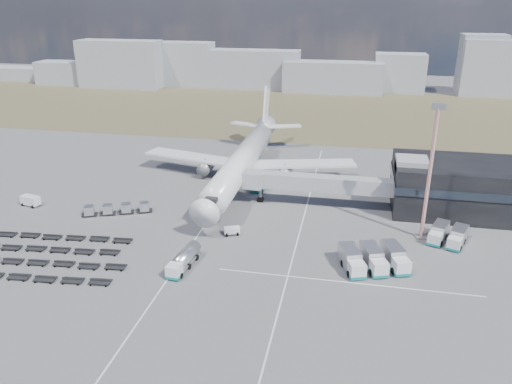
# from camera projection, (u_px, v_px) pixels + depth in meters

# --- Properties ---
(ground) EXTENTS (420.00, 420.00, 0.00)m
(ground) POSITION_uv_depth(u_px,v_px,m) (204.00, 243.00, 87.57)
(ground) COLOR #565659
(ground) RESTS_ON ground
(grass_strip) EXTENTS (420.00, 90.00, 0.01)m
(grass_strip) POSITION_uv_depth(u_px,v_px,m) (289.00, 110.00, 187.77)
(grass_strip) COLOR brown
(grass_strip) RESTS_ON ground
(lane_markings) EXTENTS (47.12, 110.00, 0.01)m
(lane_markings) POSITION_uv_depth(u_px,v_px,m) (262.00, 241.00, 88.51)
(lane_markings) COLOR silver
(lane_markings) RESTS_ON ground
(terminal) EXTENTS (30.40, 16.40, 11.00)m
(terminal) POSITION_uv_depth(u_px,v_px,m) (470.00, 187.00, 98.71)
(terminal) COLOR black
(terminal) RESTS_ON ground
(jet_bridge) EXTENTS (30.30, 3.80, 7.05)m
(jet_bridge) POSITION_uv_depth(u_px,v_px,m) (307.00, 183.00, 101.40)
(jet_bridge) COLOR #939399
(jet_bridge) RESTS_ON ground
(airliner) EXTENTS (51.59, 64.53, 17.62)m
(airliner) POSITION_uv_depth(u_px,v_px,m) (244.00, 159.00, 115.11)
(airliner) COLOR silver
(airliner) RESTS_ON ground
(skyline) EXTENTS (295.98, 25.43, 25.19)m
(skyline) POSITION_uv_depth(u_px,v_px,m) (303.00, 70.00, 223.09)
(skyline) COLOR #9599A2
(skyline) RESTS_ON ground
(fuel_tanker) EXTENTS (3.16, 8.96, 2.83)m
(fuel_tanker) POSITION_uv_depth(u_px,v_px,m) (184.00, 260.00, 79.25)
(fuel_tanker) COLOR silver
(fuel_tanker) RESTS_ON ground
(pushback_tug) EXTENTS (3.21, 2.49, 1.32)m
(pushback_tug) POSITION_uv_depth(u_px,v_px,m) (232.00, 231.00, 90.58)
(pushback_tug) COLOR silver
(pushback_tug) RESTS_ON ground
(utility_van) EXTENTS (4.28, 2.62, 2.15)m
(utility_van) POSITION_uv_depth(u_px,v_px,m) (30.00, 201.00, 102.69)
(utility_van) COLOR silver
(utility_van) RESTS_ON ground
(catering_truck) EXTENTS (3.54, 6.91, 3.04)m
(catering_truck) POSITION_uv_depth(u_px,v_px,m) (261.00, 182.00, 111.37)
(catering_truck) COLOR silver
(catering_truck) RESTS_ON ground
(service_trucks_near) EXTENTS (11.55, 10.08, 2.95)m
(service_trucks_near) POSITION_uv_depth(u_px,v_px,m) (374.00, 259.00, 79.16)
(service_trucks_near) COLOR silver
(service_trucks_near) RESTS_ON ground
(service_trucks_far) EXTENTS (7.55, 8.17, 2.66)m
(service_trucks_far) POSITION_uv_depth(u_px,v_px,m) (448.00, 235.00, 87.32)
(service_trucks_far) COLOR silver
(service_trucks_far) RESTS_ON ground
(uld_row) EXTENTS (13.24, 6.66, 1.88)m
(uld_row) POSITION_uv_depth(u_px,v_px,m) (117.00, 209.00, 98.79)
(uld_row) COLOR black
(uld_row) RESTS_ON ground
(baggage_dollies) EXTENTS (30.80, 17.70, 0.78)m
(baggage_dollies) POSITION_uv_depth(u_px,v_px,m) (40.00, 256.00, 82.50)
(baggage_dollies) COLOR black
(baggage_dollies) RESTS_ON ground
(floodlight_mast) EXTENTS (2.31, 1.88, 24.31)m
(floodlight_mast) POSITION_uv_depth(u_px,v_px,m) (430.00, 174.00, 85.18)
(floodlight_mast) COLOR #AD2D1B
(floodlight_mast) RESTS_ON ground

